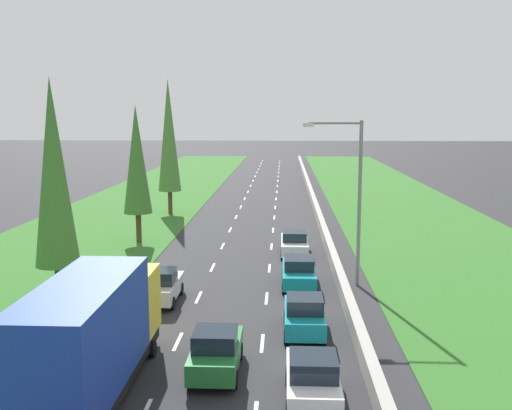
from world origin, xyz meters
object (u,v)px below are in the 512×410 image
white_sedan_right_lane (294,243)px  street_light_mast (353,191)px  white_hatchback_right_lane (313,379)px  teal_hatchback_right_lane (304,315)px  green_hatchback_centre_lane (216,351)px  poplar_tree_fourth (169,136)px  teal_sedan_right_lane (299,272)px  poplar_tree_third (137,160)px  poplar_tree_second (54,174)px  blue_box_truck_left_lane (93,336)px  silver_hatchback_left_lane (161,286)px

white_sedan_right_lane → street_light_mast: size_ratio=0.50×
white_hatchback_right_lane → teal_hatchback_right_lane: size_ratio=1.00×
green_hatchback_centre_lane → poplar_tree_fourth: poplar_tree_fourth is taller
teal_sedan_right_lane → street_light_mast: size_ratio=0.50×
white_hatchback_right_lane → poplar_tree_third: poplar_tree_third is taller
teal_hatchback_right_lane → street_light_mast: bearing=69.2°
teal_sedan_right_lane → poplar_tree_second: (-11.56, -4.44, 5.77)m
poplar_tree_third → street_light_mast: 17.70m
teal_sedan_right_lane → street_light_mast: 5.29m
poplar_tree_fourth → poplar_tree_third: bearing=-89.6°
white_hatchback_right_lane → poplar_tree_fourth: poplar_tree_fourth is taller
teal_hatchback_right_lane → street_light_mast: (2.82, 7.41, 4.40)m
blue_box_truck_left_lane → poplar_tree_fourth: bearing=97.0°
white_hatchback_right_lane → green_hatchback_centre_lane: bearing=148.2°
silver_hatchback_left_lane → poplar_tree_fourth: (-4.59, 26.41, 6.49)m
blue_box_truck_left_lane → poplar_tree_fourth: poplar_tree_fourth is taller
white_hatchback_right_lane → street_light_mast: (2.76, 13.60, 4.40)m
white_hatchback_right_lane → teal_hatchback_right_lane: same height
poplar_tree_fourth → poplar_tree_second: bearing=-90.1°
street_light_mast → white_hatchback_right_lane: bearing=-101.5°
green_hatchback_centre_lane → poplar_tree_second: size_ratio=0.35×
green_hatchback_centre_lane → teal_sedan_right_lane: green_hatchback_centre_lane is taller
white_hatchback_right_lane → silver_hatchback_left_lane: bearing=124.8°
blue_box_truck_left_lane → white_sedan_right_lane: 21.77m
silver_hatchback_left_lane → street_light_mast: (9.83, 3.40, 4.40)m
white_hatchback_right_lane → teal_sedan_right_lane: white_hatchback_right_lane is taller
white_hatchback_right_lane → poplar_tree_second: size_ratio=0.35×
teal_hatchback_right_lane → teal_sedan_right_lane: 7.11m
poplar_tree_third → white_sedan_right_lane: bearing=-16.6°
white_hatchback_right_lane → street_light_mast: size_ratio=0.43×
white_sedan_right_lane → poplar_tree_fourth: (-11.42, 16.02, 6.52)m
blue_box_truck_left_lane → teal_sedan_right_lane: bearing=62.2°
blue_box_truck_left_lane → green_hatchback_centre_lane: bearing=29.3°
teal_hatchback_right_lane → blue_box_truck_left_lane: bearing=-138.8°
white_hatchback_right_lane → green_hatchback_centre_lane: (-3.38, 2.10, 0.00)m
blue_box_truck_left_lane → green_hatchback_centre_lane: size_ratio=2.41×
green_hatchback_centre_lane → white_sedan_right_lane: 18.76m
teal_hatchback_right_lane → poplar_tree_second: 13.24m
blue_box_truck_left_lane → silver_hatchback_left_lane: 10.30m
white_sedan_right_lane → poplar_tree_fourth: bearing=125.5°
white_hatchback_right_lane → silver_hatchback_left_lane: same height
blue_box_truck_left_lane → white_sedan_right_lane: (6.91, 20.60, -1.37)m
green_hatchback_centre_lane → poplar_tree_second: poplar_tree_second is taller
green_hatchback_centre_lane → poplar_tree_third: (-8.18, 21.87, 5.22)m
teal_hatchback_right_lane → teal_sedan_right_lane: (-0.07, 7.11, -0.02)m
poplar_tree_fourth → street_light_mast: (14.42, -23.01, -2.10)m
poplar_tree_second → poplar_tree_third: 15.12m
green_hatchback_centre_lane → poplar_tree_second: bearing=140.9°
street_light_mast → teal_sedan_right_lane: bearing=-174.0°
blue_box_truck_left_lane → poplar_tree_second: size_ratio=0.85×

